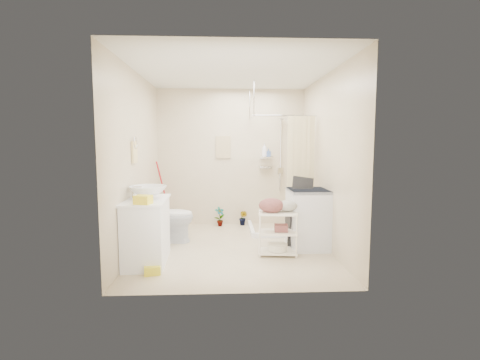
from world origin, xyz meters
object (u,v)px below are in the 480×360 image
object	(u,v)px
laundry_rack	(278,229)
toilet	(168,216)
washing_machine	(309,219)
vanity	(147,231)

from	to	relation	value
laundry_rack	toilet	bearing A→B (deg)	161.80
washing_machine	laundry_rack	bearing A→B (deg)	-148.93
vanity	toilet	world-z (taller)	vanity
vanity	washing_machine	bearing A→B (deg)	10.75
vanity	laundry_rack	bearing A→B (deg)	4.53
toilet	vanity	bearing A→B (deg)	177.48
vanity	washing_machine	distance (m)	2.36
toilet	washing_machine	world-z (taller)	washing_machine
vanity	washing_machine	xyz separation A→B (m)	(2.30, 0.54, 0.02)
vanity	laundry_rack	size ratio (longest dim) A/B	1.30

